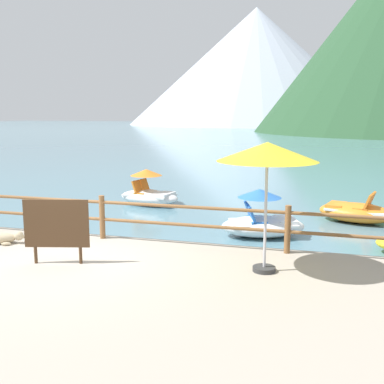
{
  "coord_description": "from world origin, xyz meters",
  "views": [
    {
      "loc": [
        4.52,
        -7.34,
        3.13
      ],
      "look_at": [
        1.07,
        5.0,
        0.9
      ],
      "focal_mm": 43.14,
      "sensor_mm": 36.0,
      "label": 1
    }
  ],
  "objects_px": {
    "pedal_boat_2": "(356,212)",
    "pedal_boat_4": "(149,193)",
    "sign_board": "(56,225)",
    "beach_umbrella": "(267,154)",
    "pedal_boat_1": "(263,221)",
    "dog_resting": "(3,238)"
  },
  "relations": [
    {
      "from": "sign_board",
      "to": "pedal_boat_1",
      "type": "relative_size",
      "value": 0.5
    },
    {
      "from": "pedal_boat_4",
      "to": "pedal_boat_1",
      "type": "bearing_deg",
      "value": -35.73
    },
    {
      "from": "pedal_boat_1",
      "to": "pedal_boat_2",
      "type": "distance_m",
      "value": 3.31
    },
    {
      "from": "sign_board",
      "to": "dog_resting",
      "type": "xyz_separation_m",
      "value": [
        -1.8,
        0.82,
        -0.61
      ]
    },
    {
      "from": "sign_board",
      "to": "beach_umbrella",
      "type": "distance_m",
      "value": 3.95
    },
    {
      "from": "beach_umbrella",
      "to": "pedal_boat_4",
      "type": "xyz_separation_m",
      "value": [
        -4.73,
        6.8,
        -2.05
      ]
    },
    {
      "from": "beach_umbrella",
      "to": "dog_resting",
      "type": "distance_m",
      "value": 5.81
    },
    {
      "from": "pedal_boat_4",
      "to": "pedal_boat_2",
      "type": "bearing_deg",
      "value": -6.61
    },
    {
      "from": "pedal_boat_4",
      "to": "dog_resting",
      "type": "bearing_deg",
      "value": -96.47
    },
    {
      "from": "beach_umbrella",
      "to": "pedal_boat_1",
      "type": "distance_m",
      "value": 4.3
    },
    {
      "from": "dog_resting",
      "to": "pedal_boat_2",
      "type": "relative_size",
      "value": 0.44
    },
    {
      "from": "dog_resting",
      "to": "pedal_boat_2",
      "type": "height_order",
      "value": "pedal_boat_2"
    },
    {
      "from": "dog_resting",
      "to": "pedal_boat_2",
      "type": "xyz_separation_m",
      "value": [
        7.39,
        5.81,
        -0.23
      ]
    },
    {
      "from": "beach_umbrella",
      "to": "pedal_boat_1",
      "type": "relative_size",
      "value": 0.94
    },
    {
      "from": "beach_umbrella",
      "to": "pedal_boat_4",
      "type": "relative_size",
      "value": 0.96
    },
    {
      "from": "dog_resting",
      "to": "pedal_boat_1",
      "type": "xyz_separation_m",
      "value": [
        4.99,
        3.52,
        -0.12
      ]
    },
    {
      "from": "pedal_boat_2",
      "to": "pedal_boat_4",
      "type": "xyz_separation_m",
      "value": [
        -6.64,
        0.77,
        0.1
      ]
    },
    {
      "from": "beach_umbrella",
      "to": "pedal_boat_4",
      "type": "height_order",
      "value": "beach_umbrella"
    },
    {
      "from": "dog_resting",
      "to": "sign_board",
      "type": "bearing_deg",
      "value": -24.44
    },
    {
      "from": "sign_board",
      "to": "pedal_boat_1",
      "type": "xyz_separation_m",
      "value": [
        3.19,
        4.34,
        -0.72
      ]
    },
    {
      "from": "pedal_boat_1",
      "to": "pedal_boat_4",
      "type": "xyz_separation_m",
      "value": [
        -4.24,
        3.05,
        -0.01
      ]
    },
    {
      "from": "pedal_boat_2",
      "to": "sign_board",
      "type": "bearing_deg",
      "value": -130.15
    }
  ]
}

